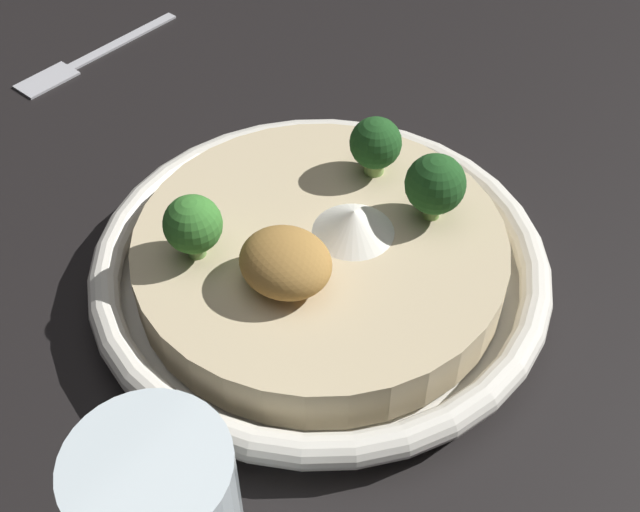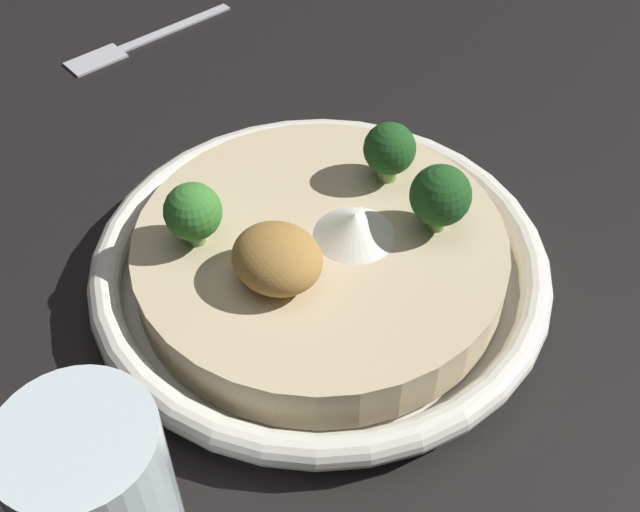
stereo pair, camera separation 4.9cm
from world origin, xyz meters
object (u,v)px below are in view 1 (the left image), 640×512
at_px(broccoli_back_right, 435,185).
at_px(broccoli_back, 376,144).
at_px(broccoli_front_left, 193,225).
at_px(risotto_bowl, 320,263).
at_px(fork_utensil, 84,60).

relative_size(broccoli_back_right, broccoli_back, 1.10).
bearing_deg(broccoli_front_left, risotto_bowl, 47.90).
relative_size(risotto_bowl, broccoli_front_left, 6.88).
xyz_separation_m(broccoli_front_left, broccoli_back, (0.04, 0.13, -0.00)).
distance_m(broccoli_back, fork_utensil, 0.32).
xyz_separation_m(risotto_bowl, broccoli_back, (-0.01, 0.07, 0.04)).
height_order(broccoli_front_left, fork_utensil, broccoli_front_left).
relative_size(risotto_bowl, fork_utensil, 1.72).
bearing_deg(fork_utensil, broccoli_back, 91.49).
height_order(risotto_bowl, broccoli_back_right, broccoli_back_right).
xyz_separation_m(broccoli_back, fork_utensil, (-0.31, 0.01, -0.06)).
height_order(broccoli_front_left, broccoli_back, broccoli_front_left).
distance_m(risotto_bowl, broccoli_front_left, 0.09).
bearing_deg(broccoli_back, risotto_bowl, -82.15).
relative_size(broccoli_front_left, broccoli_back, 1.02).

